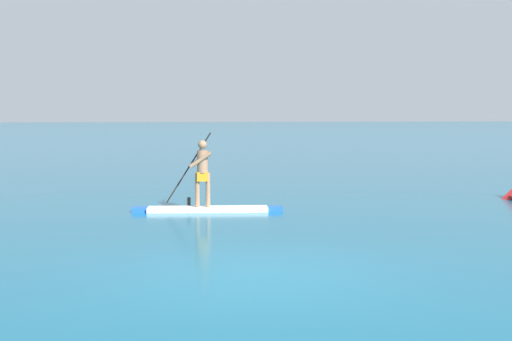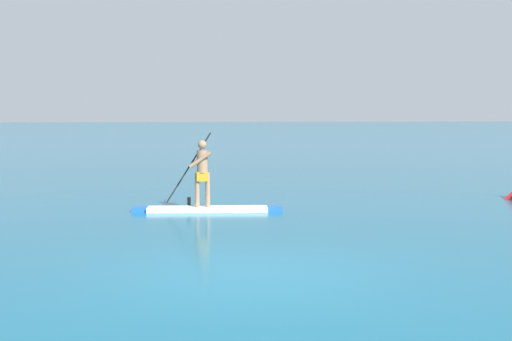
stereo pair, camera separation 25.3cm
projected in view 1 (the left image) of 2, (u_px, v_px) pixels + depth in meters
ground at (258, 275)px, 10.08m from camera, size 440.00×440.00×0.00m
paddleboarder_mid_center at (205, 196)px, 16.71m from camera, size 3.60×1.04×1.92m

